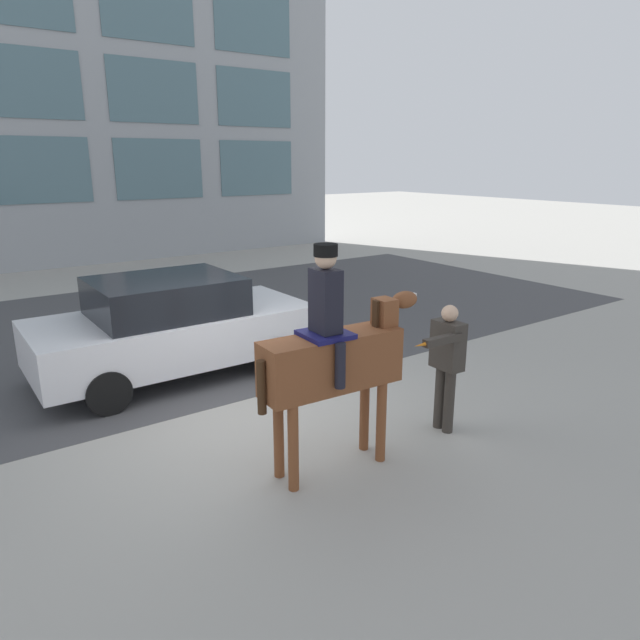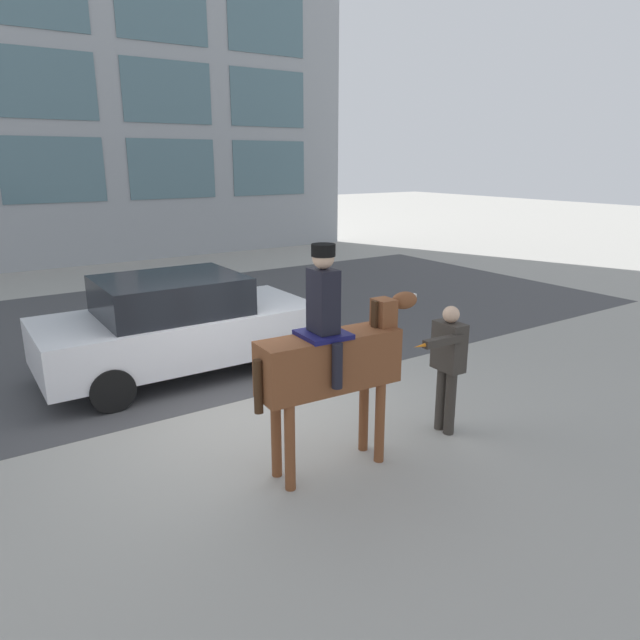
{
  "view_description": "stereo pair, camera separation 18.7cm",
  "coord_description": "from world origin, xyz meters",
  "views": [
    {
      "loc": [
        -3.31,
        -6.14,
        3.25
      ],
      "look_at": [
        0.35,
        -1.0,
        1.47
      ],
      "focal_mm": 32.0,
      "sensor_mm": 36.0,
      "label": 1
    },
    {
      "loc": [
        -3.16,
        -6.24,
        3.25
      ],
      "look_at": [
        0.35,
        -1.0,
        1.47
      ],
      "focal_mm": 32.0,
      "sensor_mm": 36.0,
      "label": 2
    }
  ],
  "objects": [
    {
      "name": "road_surface",
      "position": [
        0.0,
        4.75,
        0.0
      ],
      "size": [
        20.94,
        8.5,
        0.01
      ],
      "color": "#444447",
      "rests_on": "ground_plane"
    },
    {
      "name": "pedestrian_bystander",
      "position": [
        1.69,
        -1.75,
        0.94
      ],
      "size": [
        0.84,
        0.43,
        1.6
      ],
      "rotation": [
        0.0,
        0.0,
        3.1
      ],
      "color": "#332D28",
      "rests_on": "ground_plane"
    },
    {
      "name": "street_car_near_lane",
      "position": [
        -0.28,
        2.04,
        0.79
      ],
      "size": [
        4.17,
        1.97,
        1.55
      ],
      "color": "silver",
      "rests_on": "ground_plane"
    },
    {
      "name": "ground_plane",
      "position": [
        0.0,
        0.0,
        0.0
      ],
      "size": [
        80.0,
        80.0,
        0.0
      ],
      "primitive_type": "plane",
      "color": "#9E9B93"
    },
    {
      "name": "mounted_horse_lead",
      "position": [
        0.05,
        -1.67,
        1.29
      ],
      "size": [
        1.98,
        0.65,
        2.46
      ],
      "rotation": [
        0.0,
        0.0,
        -0.05
      ],
      "color": "brown",
      "rests_on": "ground_plane"
    }
  ]
}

